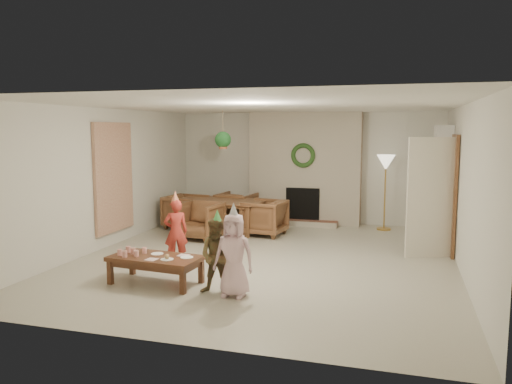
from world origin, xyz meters
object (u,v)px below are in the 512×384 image
at_px(dining_chair_far, 236,208).
at_px(dining_chair_right, 264,217).
at_px(dining_table, 219,216).
at_px(child_plaid, 218,256).
at_px(child_pink, 234,255).
at_px(coffee_table_top, 156,258).
at_px(child_red, 176,232).
at_px(dining_chair_near, 200,221).
at_px(dining_chair_left, 186,211).

xyz_separation_m(dining_chair_far, dining_chair_right, (0.91, -0.94, 0.00)).
bearing_deg(dining_table, child_plaid, -62.41).
xyz_separation_m(dining_chair_right, child_pink, (0.61, -3.70, 0.18)).
relative_size(coffee_table_top, child_red, 1.22).
relative_size(dining_table, dining_chair_near, 2.34).
bearing_deg(coffee_table_top, dining_chair_left, 113.42).
height_order(dining_chair_near, dining_chair_right, same).
height_order(dining_chair_near, child_pink, child_pink).
bearing_deg(dining_chair_right, dining_table, -90.00).
relative_size(dining_chair_left, coffee_table_top, 0.63).
distance_m(dining_table, coffee_table_top, 3.66).
xyz_separation_m(dining_chair_left, dining_chair_right, (1.82, -0.24, 0.00)).
xyz_separation_m(dining_table, dining_chair_right, (1.01, -0.13, 0.03)).
bearing_deg(dining_chair_far, child_pink, 115.57).
xyz_separation_m(dining_chair_far, coffee_table_top, (0.31, -4.45, -0.00)).
height_order(dining_chair_far, dining_chair_left, same).
bearing_deg(dining_chair_right, dining_chair_left, -90.00).
bearing_deg(dining_table, dining_chair_near, -90.00).
xyz_separation_m(dining_table, child_pink, (1.63, -3.83, 0.21)).
xyz_separation_m(dining_chair_right, child_red, (-0.77, -2.48, 0.16)).
height_order(dining_chair_near, child_red, child_red).
bearing_deg(dining_chair_near, child_pink, -52.75).
relative_size(dining_table, child_pink, 1.73).
bearing_deg(dining_chair_far, dining_chair_right, 141.34).
xyz_separation_m(dining_chair_near, coffee_table_top, (0.52, -2.83, -0.00)).
xyz_separation_m(dining_chair_far, child_pink, (1.52, -4.64, 0.18)).
distance_m(dining_chair_near, child_pink, 3.49).
bearing_deg(child_pink, coffee_table_top, 171.51).
relative_size(dining_chair_near, child_pink, 0.74).
bearing_deg(dining_chair_left, coffee_table_top, -154.40).
distance_m(dining_chair_right, child_plaid, 3.69).
relative_size(dining_chair_near, child_plaid, 0.80).
xyz_separation_m(dining_chair_right, coffee_table_top, (-0.60, -3.51, -0.00)).
distance_m(dining_chair_right, child_pink, 3.76).
bearing_deg(dining_chair_far, child_red, 99.72).
relative_size(child_red, child_plaid, 1.04).
height_order(dining_chair_far, child_pink, child_pink).
distance_m(child_red, child_plaid, 1.66).
height_order(dining_chair_right, coffee_table_top, dining_chair_right).
height_order(dining_chair_far, child_red, child_red).
relative_size(dining_chair_left, child_red, 0.77).
height_order(dining_table, dining_chair_near, dining_chair_near).
bearing_deg(child_red, dining_chair_far, -120.54).
distance_m(dining_chair_far, coffee_table_top, 4.46).
bearing_deg(dining_chair_right, dining_chair_far, -128.66).
xyz_separation_m(dining_table, dining_chair_near, (-0.11, -0.81, 0.03)).
bearing_deg(child_pink, dining_chair_right, 100.03).
distance_m(dining_chair_left, child_red, 2.92).
relative_size(dining_chair_near, dining_chair_left, 1.00).
relative_size(dining_chair_far, coffee_table_top, 0.63).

